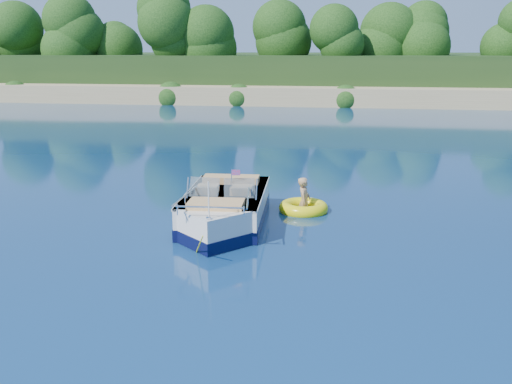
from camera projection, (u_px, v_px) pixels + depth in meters
ground at (254, 254)px, 13.04m from camera, size 160.00×160.00×0.00m
shoreline at (332, 78)px, 73.90m from camera, size 170.00×59.00×6.00m
treeline at (327, 38)px, 50.98m from camera, size 150.00×7.12×8.19m
motorboat at (224, 212)px, 15.05m from camera, size 2.29×5.78×1.92m
tow_tube at (303, 208)px, 16.43m from camera, size 1.58×1.58×0.38m
boy at (304, 211)px, 16.49m from camera, size 0.39×0.81×1.56m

